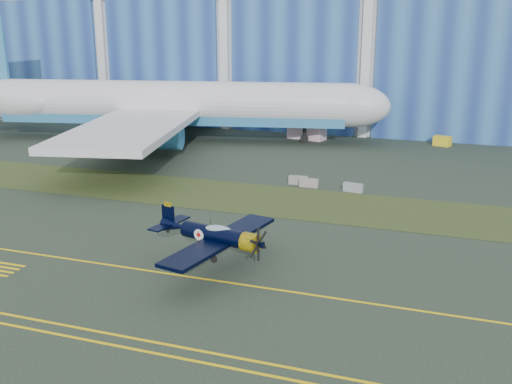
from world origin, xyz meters
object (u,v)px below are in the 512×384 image
(warbird, at_px, (214,235))
(tug, at_px, (442,141))
(shipping_container, at_px, (307,131))
(jetliner, at_px, (170,55))

(warbird, bearing_deg, tug, 86.78)
(shipping_container, xyz_separation_m, tug, (19.04, 1.36, -0.53))
(warbird, distance_m, tug, 51.56)
(tug, bearing_deg, warbird, -87.05)
(shipping_container, bearing_deg, tug, 17.36)
(warbird, bearing_deg, jetliner, 131.88)
(shipping_container, height_order, tug, shipping_container)
(warbird, xyz_separation_m, shipping_container, (-5.59, 48.38, -1.47))
(warbird, distance_m, jetliner, 48.82)
(warbird, distance_m, shipping_container, 48.72)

